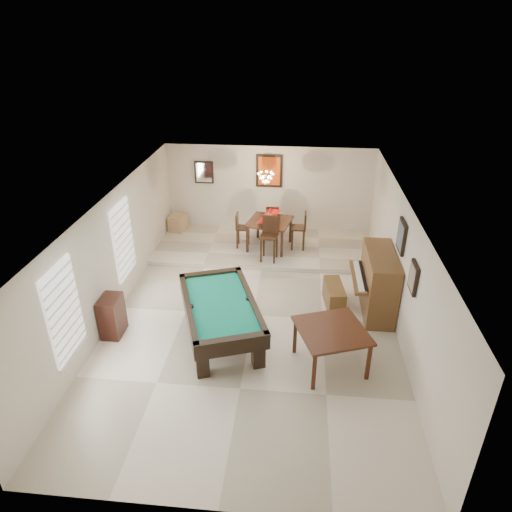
% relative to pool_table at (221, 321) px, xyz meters
% --- Properties ---
extents(ground_plane, '(6.00, 9.00, 0.02)m').
position_rel_pool_table_xyz_m(ground_plane, '(0.56, 0.85, -0.43)').
color(ground_plane, beige).
extents(wall_back, '(6.00, 0.04, 2.60)m').
position_rel_pool_table_xyz_m(wall_back, '(0.56, 5.35, 0.88)').
color(wall_back, silver).
rests_on(wall_back, ground_plane).
extents(wall_front, '(6.00, 0.04, 2.60)m').
position_rel_pool_table_xyz_m(wall_front, '(0.56, -3.65, 0.88)').
color(wall_front, silver).
rests_on(wall_front, ground_plane).
extents(wall_left, '(0.04, 9.00, 2.60)m').
position_rel_pool_table_xyz_m(wall_left, '(-2.44, 0.85, 0.88)').
color(wall_left, silver).
rests_on(wall_left, ground_plane).
extents(wall_right, '(0.04, 9.00, 2.60)m').
position_rel_pool_table_xyz_m(wall_right, '(3.56, 0.85, 0.88)').
color(wall_right, silver).
rests_on(wall_right, ground_plane).
extents(ceiling, '(6.00, 9.00, 0.04)m').
position_rel_pool_table_xyz_m(ceiling, '(0.56, 0.85, 2.18)').
color(ceiling, white).
rests_on(ceiling, wall_back).
extents(dining_step, '(6.00, 2.50, 0.12)m').
position_rel_pool_table_xyz_m(dining_step, '(0.56, 4.10, -0.36)').
color(dining_step, beige).
rests_on(dining_step, ground_plane).
extents(window_left_front, '(0.06, 1.00, 1.70)m').
position_rel_pool_table_xyz_m(window_left_front, '(-2.41, -1.35, 0.98)').
color(window_left_front, white).
rests_on(window_left_front, wall_left).
extents(window_left_rear, '(0.06, 1.00, 1.70)m').
position_rel_pool_table_xyz_m(window_left_rear, '(-2.41, 1.45, 0.98)').
color(window_left_rear, white).
rests_on(window_left_rear, wall_left).
extents(pool_table, '(2.11, 2.80, 0.83)m').
position_rel_pool_table_xyz_m(pool_table, '(0.00, 0.00, 0.00)').
color(pool_table, black).
rests_on(pool_table, ground_plane).
extents(square_table, '(1.50, 1.50, 0.81)m').
position_rel_pool_table_xyz_m(square_table, '(2.14, -0.62, -0.01)').
color(square_table, '#33180C').
rests_on(square_table, ground_plane).
extents(upright_piano, '(0.93, 1.66, 1.38)m').
position_rel_pool_table_xyz_m(upright_piano, '(3.08, 1.34, 0.28)').
color(upright_piano, brown).
rests_on(upright_piano, ground_plane).
extents(piano_bench, '(0.48, 0.98, 0.52)m').
position_rel_pool_table_xyz_m(piano_bench, '(2.32, 1.41, -0.15)').
color(piano_bench, brown).
rests_on(piano_bench, ground_plane).
extents(apothecary_chest, '(0.38, 0.57, 0.85)m').
position_rel_pool_table_xyz_m(apothecary_chest, '(-2.22, -0.07, 0.01)').
color(apothecary_chest, black).
rests_on(apothecary_chest, ground_plane).
extents(dining_table, '(1.31, 1.31, 0.91)m').
position_rel_pool_table_xyz_m(dining_table, '(0.68, 4.01, 0.16)').
color(dining_table, black).
rests_on(dining_table, dining_step).
extents(flower_vase, '(0.14, 0.14, 0.23)m').
position_rel_pool_table_xyz_m(flower_vase, '(0.68, 4.01, 0.73)').
color(flower_vase, '#AE140E').
rests_on(flower_vase, dining_table).
extents(dining_chair_south, '(0.49, 0.49, 1.17)m').
position_rel_pool_table_xyz_m(dining_chair_south, '(0.73, 3.25, 0.29)').
color(dining_chair_south, black).
rests_on(dining_chair_south, dining_step).
extents(dining_chair_north, '(0.38, 0.38, 0.97)m').
position_rel_pool_table_xyz_m(dining_chair_north, '(0.71, 4.72, 0.19)').
color(dining_chair_north, black).
rests_on(dining_chair_north, dining_step).
extents(dining_chair_west, '(0.36, 0.36, 0.97)m').
position_rel_pool_table_xyz_m(dining_chair_west, '(-0.05, 3.97, 0.19)').
color(dining_chair_west, black).
rests_on(dining_chair_west, dining_step).
extents(dining_chair_east, '(0.39, 0.39, 1.04)m').
position_rel_pool_table_xyz_m(dining_chair_east, '(1.47, 4.03, 0.23)').
color(dining_chair_east, black).
rests_on(dining_chair_east, dining_step).
extents(corner_bench, '(0.53, 0.61, 0.48)m').
position_rel_pool_table_xyz_m(corner_bench, '(-2.12, 4.88, -0.06)').
color(corner_bench, tan).
rests_on(corner_bench, dining_step).
extents(chandelier, '(0.44, 0.44, 0.60)m').
position_rel_pool_table_xyz_m(chandelier, '(0.56, 4.05, 1.78)').
color(chandelier, '#FFE5B2').
rests_on(chandelier, ceiling).
extents(back_painting, '(0.75, 0.06, 0.95)m').
position_rel_pool_table_xyz_m(back_painting, '(0.56, 5.31, 1.48)').
color(back_painting, '#D84C14').
rests_on(back_painting, wall_back).
extents(back_mirror, '(0.55, 0.06, 0.65)m').
position_rel_pool_table_xyz_m(back_mirror, '(-1.34, 5.31, 1.38)').
color(back_mirror, white).
rests_on(back_mirror, wall_back).
extents(right_picture_upper, '(0.06, 0.55, 0.65)m').
position_rel_pool_table_xyz_m(right_picture_upper, '(3.52, 1.15, 1.48)').
color(right_picture_upper, slate).
rests_on(right_picture_upper, wall_right).
extents(right_picture_lower, '(0.06, 0.45, 0.55)m').
position_rel_pool_table_xyz_m(right_picture_lower, '(3.52, -0.15, 1.28)').
color(right_picture_lower, gray).
rests_on(right_picture_lower, wall_right).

